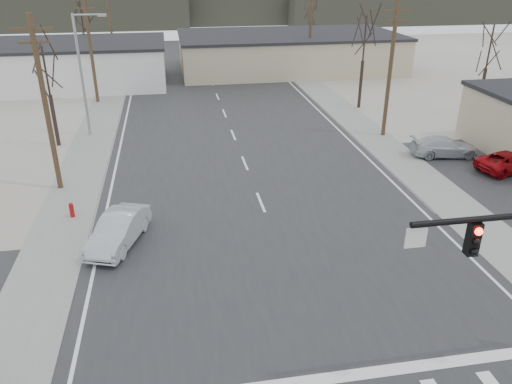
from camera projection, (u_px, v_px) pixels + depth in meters
ground at (295, 286)px, 21.05m from camera, size 140.00×140.00×0.00m
main_road at (243, 158)px, 34.41m from camera, size 18.00×110.00×0.05m
cross_road at (295, 286)px, 21.04m from camera, size 90.00×10.00×0.04m
sidewalk_left at (93, 143)px, 37.22m from camera, size 3.00×90.00×0.06m
sidewalk_right at (362, 128)px, 40.50m from camera, size 3.00×90.00×0.06m
fire_hydrant at (72, 210)px, 26.41m from camera, size 0.24×0.24×0.87m
building_left_far at (60, 64)px, 53.26m from camera, size 22.30×12.30×4.50m
building_right_far at (288, 52)px, 60.89m from camera, size 26.30×14.30×4.30m
upole_left_b at (45, 103)px, 27.74m from camera, size 2.20×0.30×10.00m
upole_left_c at (90, 46)px, 45.56m from camera, size 2.20×0.30×10.00m
upole_left_d at (110, 21)px, 63.39m from camera, size 2.20×0.30×10.00m
upole_right_a at (390, 68)px, 36.64m from camera, size 2.20×0.30×10.00m
upole_right_b at (310, 29)px, 56.25m from camera, size 2.20×0.30×10.00m
streetlight_main at (83, 69)px, 36.82m from camera, size 2.40×0.25×9.00m
tree_left_near at (46, 74)px, 34.63m from camera, size 3.30×3.30×7.35m
tree_right_mid at (365, 41)px, 43.62m from camera, size 3.74×3.74×8.33m
tree_left_far at (82, 18)px, 57.20m from camera, size 3.96×3.96×8.82m
tree_right_far at (312, 15)px, 67.33m from camera, size 3.52×3.52×7.84m
tree_lot at (490, 50)px, 41.68m from camera, size 3.52×3.52×7.84m
hill_left at (4, 9)px, 96.14m from camera, size 70.00×18.00×7.00m
hill_right at (420, 7)px, 107.82m from camera, size 60.00×18.00×5.50m
sedan_crossing at (119, 230)px, 23.77m from camera, size 3.02×4.83×1.50m
car_far_a at (237, 62)px, 61.96m from camera, size 2.65×5.27×1.47m
car_far_b at (198, 49)px, 71.10m from camera, size 1.85×4.13×1.38m
car_parked_red at (510, 162)px, 32.09m from camera, size 4.87×3.02×1.26m
car_parked_silver at (445, 147)px, 34.48m from camera, size 4.79×2.48×1.33m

